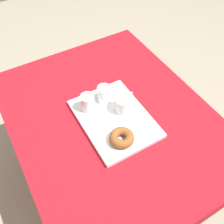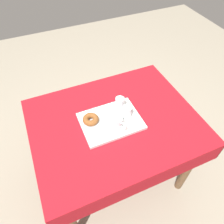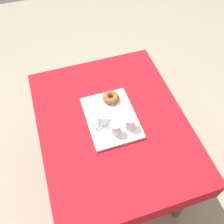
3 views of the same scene
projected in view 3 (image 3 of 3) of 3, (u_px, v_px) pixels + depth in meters
ground_plane at (112, 171)px, 2.22m from camera, size 6.00×6.00×0.00m
dining_table at (113, 132)px, 1.68m from camera, size 1.16×0.92×0.78m
serving_tray at (111, 118)px, 1.60m from camera, size 0.41×0.31×0.02m
tea_mug_left at (102, 118)px, 1.54m from camera, size 0.08×0.12×0.08m
water_glass_near at (116, 129)px, 1.49m from camera, size 0.06×0.06×0.09m
water_glass_far at (130, 123)px, 1.51m from camera, size 0.06×0.06×0.09m
donut_plate_left at (111, 100)px, 1.66m from camera, size 0.12×0.12×0.01m
sugar_donut_left at (111, 97)px, 1.65m from camera, size 0.11×0.11×0.04m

